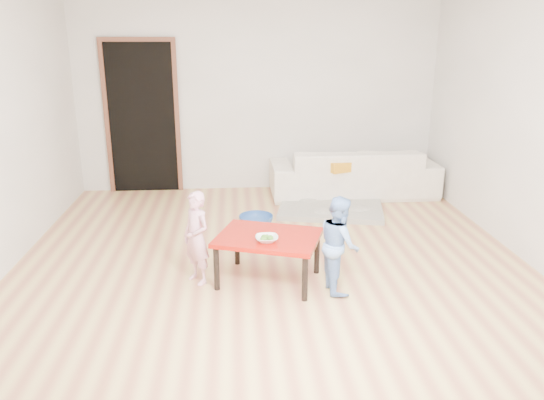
{
  "coord_description": "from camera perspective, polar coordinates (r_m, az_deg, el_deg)",
  "views": [
    {
      "loc": [
        -0.35,
        -4.96,
        2.15
      ],
      "look_at": [
        0.0,
        -0.2,
        0.65
      ],
      "focal_mm": 35.0,
      "sensor_mm": 36.0,
      "label": 1
    }
  ],
  "objects": [
    {
      "name": "back_wall",
      "position": [
        7.51,
        -1.55,
        10.95
      ],
      "size": [
        5.0,
        0.02,
        2.6
      ],
      "primitive_type": "cube",
      "color": "white",
      "rests_on": "floor"
    },
    {
      "name": "doorway",
      "position": [
        7.62,
        -13.76,
        8.48
      ],
      "size": [
        1.02,
        0.08,
        2.11
      ],
      "primitive_type": null,
      "color": "brown",
      "rests_on": "back_wall"
    },
    {
      "name": "red_table",
      "position": [
        4.79,
        -0.38,
        -6.3
      ],
      "size": [
        1.05,
        0.91,
        0.44
      ],
      "primitive_type": null,
      "rotation": [
        0.0,
        0.0,
        -0.33
      ],
      "color": "#9C1108",
      "rests_on": "floor"
    },
    {
      "name": "right_wall",
      "position": [
        5.78,
        25.61,
        7.31
      ],
      "size": [
        0.02,
        5.0,
        2.6
      ],
      "primitive_type": "cube",
      "color": "white",
      "rests_on": "floor"
    },
    {
      "name": "sofa",
      "position": [
        7.42,
        8.69,
        3.06
      ],
      "size": [
        2.27,
        0.9,
        0.66
      ],
      "primitive_type": "imported",
      "rotation": [
        0.0,
        0.0,
        3.15
      ],
      "color": "white",
      "rests_on": "floor"
    },
    {
      "name": "child_pink",
      "position": [
        4.75,
        -8.12,
        -4.05
      ],
      "size": [
        0.35,
        0.37,
        0.85
      ],
      "primitive_type": "imported",
      "rotation": [
        0.0,
        0.0,
        -0.88
      ],
      "color": "pink",
      "rests_on": "floor"
    },
    {
      "name": "basin",
      "position": [
        6.2,
        -1.72,
        -2.23
      ],
      "size": [
        0.4,
        0.4,
        0.12
      ],
      "primitive_type": "imported",
      "color": "#285298",
      "rests_on": "floor"
    },
    {
      "name": "cushion",
      "position": [
        7.1,
        7.5,
        3.86
      ],
      "size": [
        0.6,
        0.57,
        0.13
      ],
      "primitive_type": "cube",
      "rotation": [
        0.0,
        0.0,
        0.35
      ],
      "color": "orange",
      "rests_on": "sofa"
    },
    {
      "name": "floor",
      "position": [
        5.41,
        -0.16,
        -5.94
      ],
      "size": [
        5.0,
        5.0,
        0.01
      ],
      "primitive_type": "cube",
      "color": "#BA7450",
      "rests_on": "ground"
    },
    {
      "name": "blanket",
      "position": [
        6.82,
        6.35,
        -0.75
      ],
      "size": [
        1.47,
        1.3,
        0.06
      ],
      "primitive_type": null,
      "rotation": [
        0.0,
        0.0,
        -0.2
      ],
      "color": "#B6B1A1",
      "rests_on": "floor"
    },
    {
      "name": "bowl",
      "position": [
        4.57,
        -0.56,
        -4.19
      ],
      "size": [
        0.2,
        0.2,
        0.05
      ],
      "primitive_type": "imported",
      "color": "white",
      "rests_on": "red_table"
    },
    {
      "name": "broccoli",
      "position": [
        4.56,
        -0.56,
        -4.15
      ],
      "size": [
        0.12,
        0.12,
        0.06
      ],
      "primitive_type": null,
      "color": "#2D5919",
      "rests_on": "red_table"
    },
    {
      "name": "child_blue",
      "position": [
        4.6,
        7.25,
        -4.71
      ],
      "size": [
        0.36,
        0.44,
        0.85
      ],
      "primitive_type": "imported",
      "rotation": [
        0.0,
        0.0,
        1.66
      ],
      "color": "#5A8CD2",
      "rests_on": "floor"
    }
  ]
}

